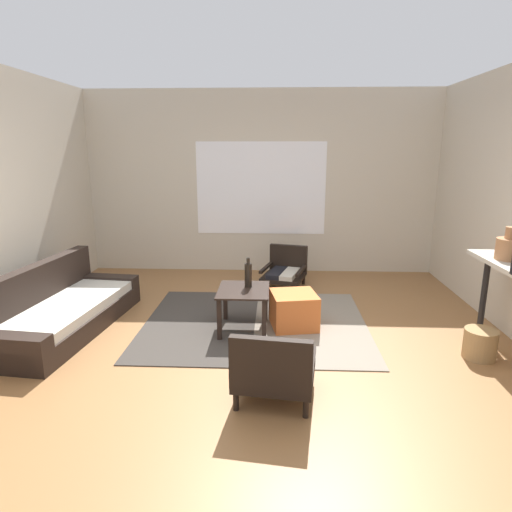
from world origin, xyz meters
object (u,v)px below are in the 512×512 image
Objects in this scene: armchair_striped_foreground at (274,370)px; clay_vase at (510,248)px; wicker_basket at (480,344)px; coffee_table at (244,298)px; couch at (60,311)px; glass_bottle at (248,275)px; armchair_by_window at (285,269)px; ottoman_orange at (294,310)px.

clay_vase is (2.13, 1.01, 0.73)m from armchair_striped_foreground.
clay_vase is at bearing 40.54° from wicker_basket.
couch is at bearing -177.62° from coffee_table.
armchair_striped_foreground is at bearing -78.78° from glass_bottle.
glass_bottle reaches higher than coffee_table.
couch is 6.74× the size of clay_vase.
clay_vase is at bearing -3.06° from couch.
armchair_by_window is at bearing 73.12° from coffee_table.
coffee_table is at bearing 166.24° from wicker_basket.
armchair_by_window is 2.80m from clay_vase.
glass_bottle reaches higher than armchair_by_window.
clay_vase is 2.47m from glass_bottle.
couch is 4.42× the size of ottoman_orange.
wicker_basket is (2.14, -0.62, -0.44)m from glass_bottle.
armchair_by_window is (2.38, 1.60, 0.03)m from couch.
glass_bottle reaches higher than couch.
clay_vase is at bearing -9.42° from glass_bottle.
coffee_table is 1.59m from armchair_by_window.
couch is 6.50× the size of glass_bottle.
couch reaches higher than ottoman_orange.
wicker_basket is (2.19, -0.54, -0.22)m from coffee_table.
armchair_striped_foreground is at bearing -76.27° from coffee_table.
coffee_table is 1.95× the size of glass_bottle.
armchair_by_window is 1.53m from glass_bottle.
clay_vase reaches higher than glass_bottle.
wicker_basket is (1.73, -2.05, -0.10)m from armchair_by_window.
couch is 3.33× the size of coffee_table.
clay_vase reaches higher than ottoman_orange.
clay_vase is at bearing -7.29° from coffee_table.
wicker_basket is at bearing -16.16° from glass_bottle.
armchair_striped_foreground is at bearing -157.17° from wicker_basket.
armchair_by_window is 2.45× the size of wicker_basket.
ottoman_orange is (0.20, 1.42, -0.07)m from armchair_striped_foreground.
armchair_by_window is at bearing 130.07° from wicker_basket.
couch reaches higher than wicker_basket.
glass_bottle is (0.04, 0.09, 0.22)m from coffee_table.
ottoman_orange is at bearing -87.36° from armchair_by_window.
ottoman_orange is 1.47× the size of glass_bottle.
armchair_by_window is at bearing 87.22° from armchair_striped_foreground.
ottoman_orange reaches higher than wicker_basket.
coffee_table is 2.02× the size of clay_vase.
couch is at bearing 176.94° from clay_vase.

